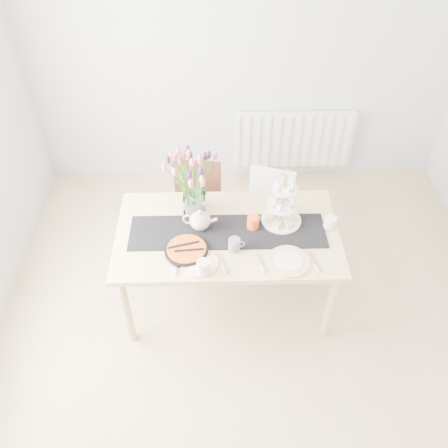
{
  "coord_description": "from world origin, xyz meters",
  "views": [
    {
      "loc": [
        -0.28,
        -1.81,
        3.15
      ],
      "look_at": [
        -0.23,
        0.54,
        0.88
      ],
      "focal_mm": 38.0,
      "sensor_mm": 36.0,
      "label": 1
    }
  ],
  "objects_px": {
    "cake_stand": "(282,209)",
    "plate_left": "(199,263)",
    "teapot": "(200,221)",
    "mug_white": "(203,267)",
    "chair_brown": "(197,201)",
    "plate_right": "(289,261)",
    "mug_grey": "(234,245)",
    "chair_white": "(268,207)",
    "tart_tin": "(187,250)",
    "dining_table": "(228,240)",
    "mug_orange": "(253,222)",
    "radiator": "(293,140)",
    "tulip_vase": "(193,176)",
    "cream_jug": "(330,222)"
  },
  "relations": [
    {
      "from": "teapot",
      "to": "tart_tin",
      "type": "relative_size",
      "value": 0.81
    },
    {
      "from": "chair_white",
      "to": "mug_grey",
      "type": "xyz_separation_m",
      "value": [
        -0.33,
        -0.77,
        0.36
      ]
    },
    {
      "from": "cake_stand",
      "to": "chair_brown",
      "type": "bearing_deg",
      "value": 138.85
    },
    {
      "from": "tart_tin",
      "to": "plate_right",
      "type": "distance_m",
      "value": 0.7
    },
    {
      "from": "mug_orange",
      "to": "plate_right",
      "type": "height_order",
      "value": "mug_orange"
    },
    {
      "from": "dining_table",
      "to": "chair_white",
      "type": "bearing_deg",
      "value": 58.66
    },
    {
      "from": "tulip_vase",
      "to": "plate_left",
      "type": "height_order",
      "value": "tulip_vase"
    },
    {
      "from": "mug_white",
      "to": "plate_left",
      "type": "bearing_deg",
      "value": 132.86
    },
    {
      "from": "mug_grey",
      "to": "plate_left",
      "type": "height_order",
      "value": "mug_grey"
    },
    {
      "from": "mug_white",
      "to": "mug_orange",
      "type": "distance_m",
      "value": 0.54
    },
    {
      "from": "mug_orange",
      "to": "plate_left",
      "type": "relative_size",
      "value": 0.4
    },
    {
      "from": "chair_brown",
      "to": "teapot",
      "type": "distance_m",
      "value": 0.72
    },
    {
      "from": "tulip_vase",
      "to": "teapot",
      "type": "distance_m",
      "value": 0.32
    },
    {
      "from": "chair_white",
      "to": "mug_grey",
      "type": "bearing_deg",
      "value": -95.75
    },
    {
      "from": "radiator",
      "to": "cream_jug",
      "type": "distance_m",
      "value": 1.6
    },
    {
      "from": "cake_stand",
      "to": "mug_grey",
      "type": "distance_m",
      "value": 0.45
    },
    {
      "from": "cake_stand",
      "to": "plate_right",
      "type": "relative_size",
      "value": 1.48
    },
    {
      "from": "chair_brown",
      "to": "teapot",
      "type": "xyz_separation_m",
      "value": [
        0.05,
        -0.62,
        0.36
      ]
    },
    {
      "from": "cake_stand",
      "to": "teapot",
      "type": "xyz_separation_m",
      "value": [
        -0.59,
        -0.06,
        -0.05
      ]
    },
    {
      "from": "tart_tin",
      "to": "teapot",
      "type": "bearing_deg",
      "value": 68.15
    },
    {
      "from": "mug_white",
      "to": "plate_left",
      "type": "height_order",
      "value": "mug_white"
    },
    {
      "from": "chair_white",
      "to": "mug_white",
      "type": "relative_size",
      "value": 7.51
    },
    {
      "from": "cream_jug",
      "to": "plate_left",
      "type": "xyz_separation_m",
      "value": [
        -0.93,
        -0.33,
        -0.04
      ]
    },
    {
      "from": "chair_white",
      "to": "tart_tin",
      "type": "relative_size",
      "value": 2.55
    },
    {
      "from": "radiator",
      "to": "tulip_vase",
      "type": "relative_size",
      "value": 2.0
    },
    {
      "from": "dining_table",
      "to": "mug_orange",
      "type": "distance_m",
      "value": 0.23
    },
    {
      "from": "radiator",
      "to": "tart_tin",
      "type": "height_order",
      "value": "tart_tin"
    },
    {
      "from": "mug_orange",
      "to": "cake_stand",
      "type": "bearing_deg",
      "value": -27.42
    },
    {
      "from": "teapot",
      "to": "mug_white",
      "type": "relative_size",
      "value": 2.38
    },
    {
      "from": "mug_grey",
      "to": "plate_right",
      "type": "xyz_separation_m",
      "value": [
        0.36,
        -0.12,
        -0.04
      ]
    },
    {
      "from": "cake_stand",
      "to": "plate_left",
      "type": "bearing_deg",
      "value": -146.18
    },
    {
      "from": "tulip_vase",
      "to": "tart_tin",
      "type": "bearing_deg",
      "value": -96.5
    },
    {
      "from": "cream_jug",
      "to": "cake_stand",
      "type": "bearing_deg",
      "value": 146.48
    },
    {
      "from": "teapot",
      "to": "mug_white",
      "type": "distance_m",
      "value": 0.42
    },
    {
      "from": "radiator",
      "to": "plate_right",
      "type": "distance_m",
      "value": 1.94
    },
    {
      "from": "tulip_vase",
      "to": "dining_table",
      "type": "bearing_deg",
      "value": -44.54
    },
    {
      "from": "cake_stand",
      "to": "mug_white",
      "type": "distance_m",
      "value": 0.74
    },
    {
      "from": "cake_stand",
      "to": "mug_orange",
      "type": "distance_m",
      "value": 0.23
    },
    {
      "from": "radiator",
      "to": "cake_stand",
      "type": "relative_size",
      "value": 2.81
    },
    {
      "from": "tulip_vase",
      "to": "mug_white",
      "type": "bearing_deg",
      "value": -83.58
    },
    {
      "from": "cream_jug",
      "to": "mug_grey",
      "type": "relative_size",
      "value": 0.89
    },
    {
      "from": "radiator",
      "to": "plate_right",
      "type": "relative_size",
      "value": 4.15
    },
    {
      "from": "cream_jug",
      "to": "mug_white",
      "type": "distance_m",
      "value": 0.99
    },
    {
      "from": "tulip_vase",
      "to": "mug_grey",
      "type": "height_order",
      "value": "tulip_vase"
    },
    {
      "from": "dining_table",
      "to": "chair_brown",
      "type": "bearing_deg",
      "value": 110.42
    },
    {
      "from": "cake_stand",
      "to": "mug_white",
      "type": "relative_size",
      "value": 4.16
    },
    {
      "from": "chair_brown",
      "to": "cake_stand",
      "type": "height_order",
      "value": "cake_stand"
    },
    {
      "from": "chair_brown",
      "to": "chair_white",
      "type": "distance_m",
      "value": 0.62
    },
    {
      "from": "plate_right",
      "to": "mug_orange",
      "type": "bearing_deg",
      "value": 123.04
    },
    {
      "from": "mug_grey",
      "to": "mug_orange",
      "type": "bearing_deg",
      "value": 51.44
    }
  ]
}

